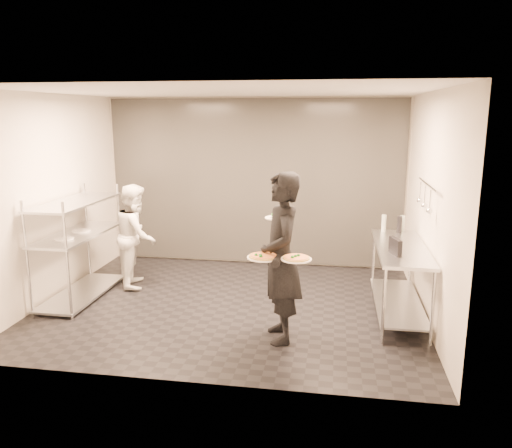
% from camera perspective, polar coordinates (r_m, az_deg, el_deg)
% --- Properties ---
extents(room_shell, '(5.00, 4.00, 2.80)m').
position_cam_1_polar(room_shell, '(7.59, -1.18, 3.96)').
color(room_shell, black).
rests_on(room_shell, ground).
extents(pass_rack, '(0.60, 1.60, 1.50)m').
position_cam_1_polar(pass_rack, '(7.33, -19.67, -2.12)').
color(pass_rack, silver).
rests_on(pass_rack, ground).
extents(prep_counter, '(0.60, 1.80, 0.92)m').
position_cam_1_polar(prep_counter, '(6.54, 16.10, -4.92)').
color(prep_counter, silver).
rests_on(prep_counter, ground).
extents(utensil_rail, '(0.07, 1.20, 0.31)m').
position_cam_1_polar(utensil_rail, '(6.37, 18.82, 2.96)').
color(utensil_rail, silver).
rests_on(utensil_rail, room_shell).
extents(waiter, '(0.64, 0.80, 1.92)m').
position_cam_1_polar(waiter, '(5.56, 2.88, -3.90)').
color(waiter, black).
rests_on(waiter, ground).
extents(chef, '(0.76, 0.87, 1.53)m').
position_cam_1_polar(chef, '(7.60, -13.54, -1.27)').
color(chef, white).
rests_on(chef, ground).
extents(pizza_plate_near, '(0.36, 0.36, 0.05)m').
position_cam_1_polar(pizza_plate_near, '(5.38, 0.86, -3.74)').
color(pizza_plate_near, white).
rests_on(pizza_plate_near, waiter).
extents(pizza_plate_far, '(0.33, 0.33, 0.05)m').
position_cam_1_polar(pizza_plate_far, '(5.29, 4.62, -3.91)').
color(pizza_plate_far, white).
rests_on(pizza_plate_far, waiter).
extents(salad_plate, '(0.26, 0.26, 0.07)m').
position_cam_1_polar(salad_plate, '(5.71, 2.32, 0.90)').
color(salad_plate, white).
rests_on(salad_plate, waiter).
extents(pos_monitor, '(0.13, 0.27, 0.19)m').
position_cam_1_polar(pos_monitor, '(6.04, 15.63, -2.48)').
color(pos_monitor, black).
rests_on(pos_monitor, prep_counter).
extents(bottle_green, '(0.06, 0.06, 0.23)m').
position_cam_1_polar(bottle_green, '(7.19, 14.40, 0.12)').
color(bottle_green, '#909D90').
rests_on(bottle_green, prep_counter).
extents(bottle_clear, '(0.07, 0.07, 0.23)m').
position_cam_1_polar(bottle_clear, '(7.22, 16.35, 0.04)').
color(bottle_clear, '#909D90').
rests_on(bottle_clear, prep_counter).
extents(bottle_dark, '(0.07, 0.07, 0.23)m').
position_cam_1_polar(bottle_dark, '(7.14, 16.06, -0.06)').
color(bottle_dark, black).
rests_on(bottle_dark, prep_counter).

